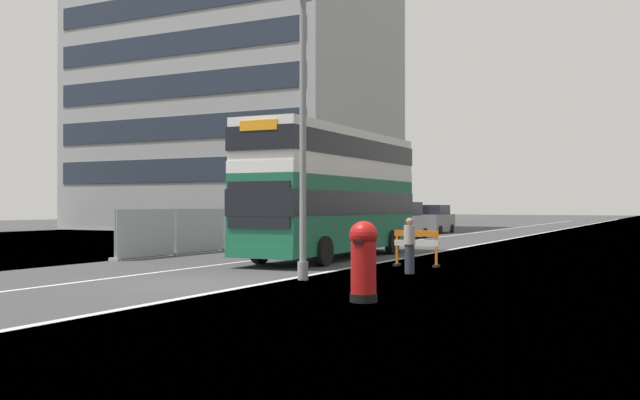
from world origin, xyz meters
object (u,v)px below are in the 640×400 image
double_decker_bus (334,191)px  red_pillar_postbox (363,257)px  lamppost_foreground (303,144)px  car_oncoming_near (404,221)px  pedestrian_at_kerb (410,246)px  car_receding_mid (434,220)px  roadworks_barrier (416,244)px

double_decker_bus → red_pillar_postbox: (6.11, -10.97, -1.65)m
lamppost_foreground → car_oncoming_near: 25.69m
red_pillar_postbox → pedestrian_at_kerb: bearing=101.9°
red_pillar_postbox → car_receding_mid: size_ratio=0.38×
lamppost_foreground → roadworks_barrier: lamppost_foreground is taller
roadworks_barrier → car_receding_mid: 29.12m
lamppost_foreground → car_receding_mid: (-7.43, 33.34, -2.73)m
lamppost_foreground → roadworks_barrier: 6.40m
double_decker_bus → lamppost_foreground: bearing=-69.6°
roadworks_barrier → car_receding_mid: (-8.67, 27.80, 0.22)m
double_decker_bus → car_receding_mid: 26.15m
double_decker_bus → car_receding_mid: (-4.59, 25.69, -1.61)m
red_pillar_postbox → roadworks_barrier: bearing=102.9°
red_pillar_postbox → roadworks_barrier: (-2.03, 8.87, -0.18)m
lamppost_foreground → car_oncoming_near: size_ratio=2.00×
lamppost_foreground → pedestrian_at_kerb: bearing=57.4°
red_pillar_postbox → car_receding_mid: (-10.70, 36.66, 0.03)m
red_pillar_postbox → car_oncoming_near: bearing=109.1°
car_oncoming_near → car_receding_mid: 8.68m
red_pillar_postbox → car_oncoming_near: size_ratio=0.43×
lamppost_foreground → car_oncoming_near: lamppost_foreground is taller
car_receding_mid → pedestrian_at_kerb: size_ratio=2.70×
car_oncoming_near → pedestrian_at_kerb: size_ratio=2.38×
red_pillar_postbox → car_receding_mid: 38.19m
red_pillar_postbox → lamppost_foreground: bearing=134.5°
lamppost_foreground → car_oncoming_near: (-6.46, 24.72, -2.67)m
car_oncoming_near → pedestrian_at_kerb: bearing=-68.8°
car_receding_mid → pedestrian_at_kerb: bearing=-72.8°
red_pillar_postbox → car_oncoming_near: (-9.73, 28.04, 0.10)m
double_decker_bus → pedestrian_at_kerb: bearing=-44.0°
car_oncoming_near → car_receding_mid: bearing=96.4°
roadworks_barrier → pedestrian_at_kerb: bearing=-74.6°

